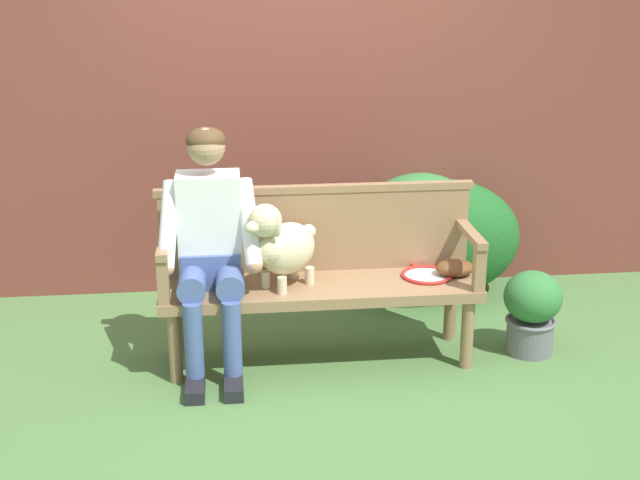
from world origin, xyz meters
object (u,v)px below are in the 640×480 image
at_px(garden_bench, 320,293).
at_px(dog_on_bench, 281,244).
at_px(potted_plant, 532,309).
at_px(person_seated, 210,241).
at_px(baseball_glove, 455,268).
at_px(tennis_racket, 424,273).

distance_m(garden_bench, dog_on_bench, 0.38).
xyz_separation_m(garden_bench, potted_plant, (1.21, -0.04, -0.14)).
distance_m(garden_bench, potted_plant, 1.22).
bearing_deg(dog_on_bench, person_seated, 175.17).
height_order(baseball_glove, potted_plant, baseball_glove).
relative_size(person_seated, tennis_racket, 2.29).
distance_m(person_seated, potted_plant, 1.86).
bearing_deg(potted_plant, person_seated, 179.14).
bearing_deg(tennis_racket, baseball_glove, -9.77).
relative_size(tennis_racket, baseball_glove, 2.64).
distance_m(dog_on_bench, baseball_glove, 1.00).
height_order(tennis_racket, baseball_glove, baseball_glove).
bearing_deg(person_seated, baseball_glove, 1.87).
distance_m(garden_bench, person_seated, 0.68).
bearing_deg(dog_on_bench, potted_plant, 0.20).
relative_size(person_seated, dog_on_bench, 2.69).
height_order(dog_on_bench, potted_plant, dog_on_bench).
xyz_separation_m(dog_on_bench, potted_plant, (1.42, 0.00, -0.44)).
xyz_separation_m(dog_on_bench, baseball_glove, (0.98, 0.08, -0.20)).
bearing_deg(garden_bench, tennis_racket, 5.84).
distance_m(garden_bench, tennis_racket, 0.61).
xyz_separation_m(baseball_glove, potted_plant, (0.44, -0.07, -0.24)).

